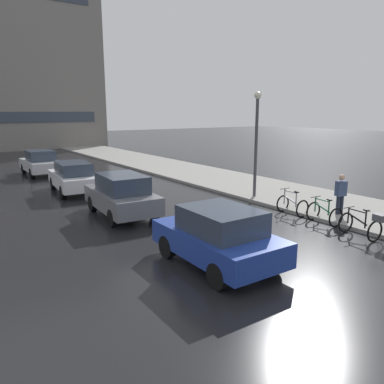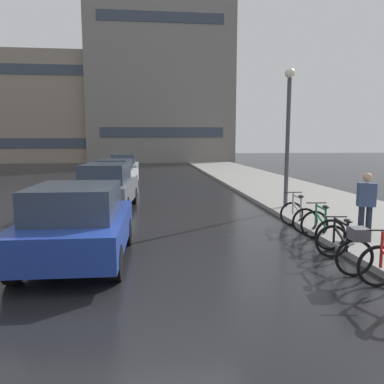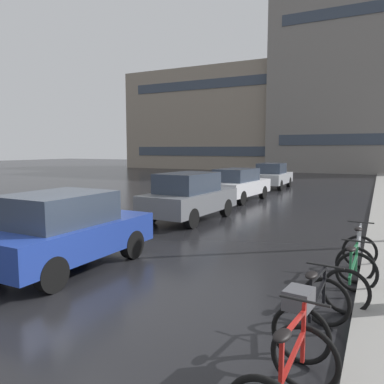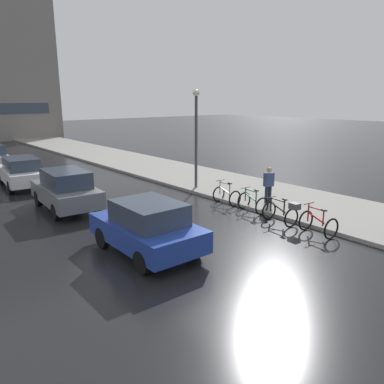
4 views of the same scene
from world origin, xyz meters
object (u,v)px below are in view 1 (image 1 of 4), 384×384
object	(u,v)px
bicycle_second	(364,224)
streetlamp	(256,135)
car_silver	(41,163)
car_white	(73,177)
pedestrian	(341,193)
car_grey	(122,195)
bicycle_third	(324,213)
bicycle_farthest	(292,205)
car_blue	(219,236)

from	to	relation	value
bicycle_second	streetlamp	xyz separation A→B (m)	(1.06, 6.10, 2.49)
car_silver	streetlamp	size ratio (longest dim) A/B	0.80
streetlamp	car_white	bearing A→B (deg)	135.88
car_white	pedestrian	world-z (taller)	pedestrian
car_grey	car_silver	size ratio (longest dim) A/B	1.06
bicycle_third	streetlamp	size ratio (longest dim) A/B	0.24
bicycle_third	car_grey	bearing A→B (deg)	137.20
bicycle_farthest	car_white	distance (m)	10.82
bicycle_farthest	car_blue	distance (m)	5.98
car_grey	car_silver	xyz separation A→B (m)	(-0.23, 11.96, -0.05)
bicycle_farthest	car_blue	size ratio (longest dim) A/B	0.29
bicycle_second	pedestrian	bearing A→B (deg)	51.47
bicycle_third	streetlamp	bearing A→B (deg)	80.77
bicycle_second	pedestrian	xyz separation A→B (m)	(1.54, 1.93, 0.45)
car_blue	car_silver	size ratio (longest dim) A/B	0.96
bicycle_third	car_blue	size ratio (longest dim) A/B	0.31
bicycle_second	car_white	world-z (taller)	car_white
bicycle_farthest	car_white	world-z (taller)	car_white
car_white	streetlamp	size ratio (longest dim) A/B	0.88
car_grey	car_blue	bearing A→B (deg)	-89.24
car_blue	streetlamp	distance (m)	8.32
car_silver	pedestrian	distance (m)	18.36
pedestrian	streetlamp	world-z (taller)	streetlamp
bicycle_farthest	streetlamp	world-z (taller)	streetlamp
streetlamp	bicycle_second	bearing A→B (deg)	-99.86
car_blue	car_silver	world-z (taller)	car_silver
car_silver	pedestrian	xyz separation A→B (m)	(7.02, -16.97, 0.16)
bicycle_farthest	pedestrian	world-z (taller)	pedestrian
bicycle_farthest	pedestrian	xyz separation A→B (m)	(1.18, -1.31, 0.55)
car_blue	car_grey	world-z (taller)	car_grey
car_silver	car_white	bearing A→B (deg)	-89.53
bicycle_farthest	car_blue	world-z (taller)	car_blue
car_white	bicycle_third	bearing A→B (deg)	-61.48
car_grey	streetlamp	world-z (taller)	streetlamp
streetlamp	pedestrian	bearing A→B (deg)	-83.40
bicycle_second	bicycle_third	distance (m)	1.79
bicycle_second	streetlamp	bearing A→B (deg)	80.14
bicycle_second	car_white	bearing A→B (deg)	113.65
car_white	car_silver	size ratio (longest dim) A/B	1.10
car_silver	car_grey	bearing A→B (deg)	-88.92
car_white	pedestrian	bearing A→B (deg)	-56.32
bicycle_third	car_blue	bearing A→B (deg)	-172.49
car_blue	car_silver	xyz separation A→B (m)	(-0.30, 17.88, -0.02)
car_blue	car_silver	bearing A→B (deg)	90.97
car_grey	car_silver	bearing A→B (deg)	91.08
car_grey	bicycle_farthest	bearing A→B (deg)	-33.38
car_white	streetlamp	xyz separation A→B (m)	(6.48, -6.29, 2.19)
bicycle_farthest	car_grey	xyz separation A→B (m)	(-5.62, 3.70, 0.44)
bicycle_third	car_silver	xyz separation A→B (m)	(-5.83, 17.15, 0.39)
bicycle_farthest	pedestrian	bearing A→B (deg)	-48.11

